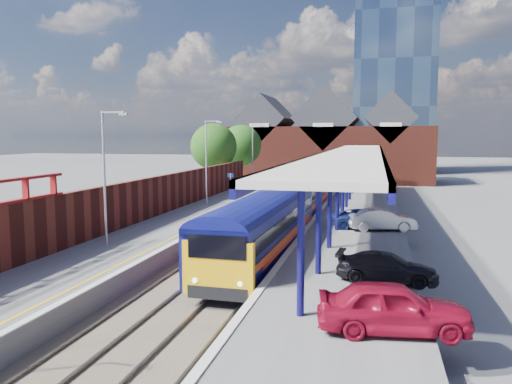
{
  "coord_description": "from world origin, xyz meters",
  "views": [
    {
      "loc": [
        7.23,
        -17.26,
        6.7
      ],
      "look_at": [
        -1.29,
        18.05,
        2.6
      ],
      "focal_mm": 35.0,
      "sensor_mm": 36.0,
      "label": 1
    }
  ],
  "objects_px": {
    "parked_car_red": "(393,307)",
    "parked_car_dark": "(387,267)",
    "lamp_post_d": "(254,151)",
    "parked_car_blue": "(366,219)",
    "lamp_post_b": "(106,169)",
    "train": "(317,181)",
    "lamp_post_c": "(208,157)",
    "parked_car_silver": "(382,220)",
    "platform_sign": "(230,182)"
  },
  "relations": [
    {
      "from": "lamp_post_b",
      "to": "parked_car_blue",
      "type": "xyz_separation_m",
      "value": [
        13.05,
        8.11,
        -3.41
      ]
    },
    {
      "from": "lamp_post_b",
      "to": "parked_car_silver",
      "type": "height_order",
      "value": "lamp_post_b"
    },
    {
      "from": "lamp_post_b",
      "to": "lamp_post_c",
      "type": "bearing_deg",
      "value": 90.0
    },
    {
      "from": "parked_car_dark",
      "to": "lamp_post_b",
      "type": "bearing_deg",
      "value": 81.01
    },
    {
      "from": "platform_sign",
      "to": "lamp_post_d",
      "type": "bearing_deg",
      "value": 95.56
    },
    {
      "from": "train",
      "to": "parked_car_silver",
      "type": "xyz_separation_m",
      "value": [
        6.17,
        -19.62,
        -0.46
      ]
    },
    {
      "from": "lamp_post_b",
      "to": "parked_car_dark",
      "type": "relative_size",
      "value": 1.79
    },
    {
      "from": "platform_sign",
      "to": "parked_car_dark",
      "type": "relative_size",
      "value": 0.64
    },
    {
      "from": "parked_car_silver",
      "to": "platform_sign",
      "type": "bearing_deg",
      "value": 37.42
    },
    {
      "from": "lamp_post_c",
      "to": "lamp_post_d",
      "type": "bearing_deg",
      "value": 90.0
    },
    {
      "from": "lamp_post_d",
      "to": "parked_car_blue",
      "type": "bearing_deg",
      "value": -61.35
    },
    {
      "from": "lamp_post_b",
      "to": "train",
      "type": "bearing_deg",
      "value": 73.82
    },
    {
      "from": "parked_car_red",
      "to": "platform_sign",
      "type": "bearing_deg",
      "value": 18.14
    },
    {
      "from": "parked_car_red",
      "to": "parked_car_silver",
      "type": "relative_size",
      "value": 1.09
    },
    {
      "from": "platform_sign",
      "to": "parked_car_red",
      "type": "xyz_separation_m",
      "value": [
        12.83,
        -26.69,
        -0.94
      ]
    },
    {
      "from": "parked_car_red",
      "to": "parked_car_blue",
      "type": "height_order",
      "value": "parked_car_red"
    },
    {
      "from": "lamp_post_d",
      "to": "parked_car_silver",
      "type": "height_order",
      "value": "lamp_post_d"
    },
    {
      "from": "platform_sign",
      "to": "lamp_post_b",
      "type": "bearing_deg",
      "value": -94.33
    },
    {
      "from": "parked_car_red",
      "to": "parked_car_blue",
      "type": "relative_size",
      "value": 1.05
    },
    {
      "from": "parked_car_red",
      "to": "parked_car_dark",
      "type": "height_order",
      "value": "parked_car_red"
    },
    {
      "from": "parked_car_dark",
      "to": "parked_car_red",
      "type": "bearing_deg",
      "value": -174.25
    },
    {
      "from": "lamp_post_c",
      "to": "parked_car_silver",
      "type": "bearing_deg",
      "value": -31.38
    },
    {
      "from": "train",
      "to": "lamp_post_c",
      "type": "height_order",
      "value": "lamp_post_c"
    },
    {
      "from": "parked_car_red",
      "to": "parked_car_dark",
      "type": "relative_size",
      "value": 1.12
    },
    {
      "from": "parked_car_silver",
      "to": "lamp_post_c",
      "type": "bearing_deg",
      "value": 45.85
    },
    {
      "from": "parked_car_red",
      "to": "parked_car_silver",
      "type": "distance_m",
      "value": 16.13
    },
    {
      "from": "lamp_post_c",
      "to": "parked_car_dark",
      "type": "bearing_deg",
      "value": -54.09
    },
    {
      "from": "parked_car_silver",
      "to": "parked_car_dark",
      "type": "relative_size",
      "value": 1.03
    },
    {
      "from": "lamp_post_b",
      "to": "lamp_post_c",
      "type": "height_order",
      "value": "same"
    },
    {
      "from": "train",
      "to": "lamp_post_c",
      "type": "xyz_separation_m",
      "value": [
        -7.86,
        -11.07,
        2.87
      ]
    },
    {
      "from": "lamp_post_c",
      "to": "parked_car_silver",
      "type": "relative_size",
      "value": 1.74
    },
    {
      "from": "train",
      "to": "parked_car_blue",
      "type": "bearing_deg",
      "value": -74.68
    },
    {
      "from": "lamp_post_b",
      "to": "lamp_post_d",
      "type": "height_order",
      "value": "same"
    },
    {
      "from": "lamp_post_c",
      "to": "lamp_post_d",
      "type": "xyz_separation_m",
      "value": [
        0.0,
        16.0,
        0.0
      ]
    },
    {
      "from": "parked_car_blue",
      "to": "lamp_post_c",
      "type": "bearing_deg",
      "value": 48.25
    },
    {
      "from": "lamp_post_d",
      "to": "parked_car_red",
      "type": "height_order",
      "value": "lamp_post_d"
    },
    {
      "from": "lamp_post_c",
      "to": "parked_car_dark",
      "type": "xyz_separation_m",
      "value": [
        14.11,
        -19.48,
        -3.42
      ]
    },
    {
      "from": "platform_sign",
      "to": "parked_car_silver",
      "type": "height_order",
      "value": "platform_sign"
    },
    {
      "from": "lamp_post_b",
      "to": "lamp_post_c",
      "type": "xyz_separation_m",
      "value": [
        0.0,
        16.0,
        0.0
      ]
    },
    {
      "from": "parked_car_red",
      "to": "train",
      "type": "bearing_deg",
      "value": 2.51
    },
    {
      "from": "platform_sign",
      "to": "parked_car_dark",
      "type": "distance_m",
      "value": 25.0
    },
    {
      "from": "parked_car_blue",
      "to": "parked_car_silver",
      "type": "bearing_deg",
      "value": -134.99
    },
    {
      "from": "lamp_post_d",
      "to": "parked_car_blue",
      "type": "height_order",
      "value": "lamp_post_d"
    },
    {
      "from": "lamp_post_c",
      "to": "parked_car_blue",
      "type": "distance_m",
      "value": 15.62
    },
    {
      "from": "train",
      "to": "lamp_post_d",
      "type": "bearing_deg",
      "value": 147.87
    },
    {
      "from": "train",
      "to": "lamp_post_d",
      "type": "distance_m",
      "value": 9.71
    },
    {
      "from": "parked_car_red",
      "to": "parked_car_blue",
      "type": "bearing_deg",
      "value": -3.66
    },
    {
      "from": "lamp_post_d",
      "to": "lamp_post_c",
      "type": "bearing_deg",
      "value": -90.0
    },
    {
      "from": "train",
      "to": "parked_car_blue",
      "type": "relative_size",
      "value": 15.76
    },
    {
      "from": "train",
      "to": "lamp_post_b",
      "type": "xyz_separation_m",
      "value": [
        -7.86,
        -27.07,
        2.87
      ]
    }
  ]
}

